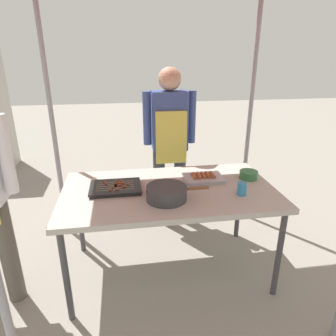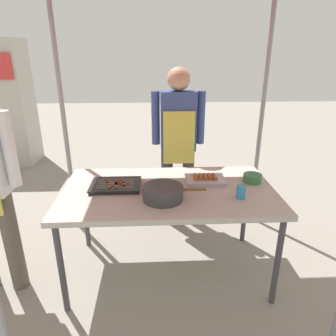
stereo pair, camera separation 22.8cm
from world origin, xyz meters
name	(u,v)px [view 1 (the left image)]	position (x,y,z in m)	size (l,w,h in m)	color
ground_plane	(169,269)	(0.00, 0.00, 0.00)	(18.00, 18.00, 0.00)	gray
stall_table	(169,195)	(0.00, 0.00, 0.70)	(1.60, 0.90, 0.75)	#B7B2A8
tray_grilled_sausages	(203,178)	(0.30, 0.12, 0.77)	(0.31, 0.23, 0.05)	#ADADB2
tray_meat_skewers	(116,188)	(-0.40, 0.05, 0.77)	(0.38, 0.28, 0.04)	black
cooking_wok	(167,192)	(-0.04, -0.17, 0.80)	(0.44, 0.28, 0.10)	#38383A
condiment_bowl	(249,175)	(0.67, 0.10, 0.78)	(0.15, 0.15, 0.06)	#33723F
drink_cup_near_edge	(242,189)	(0.50, -0.18, 0.80)	(0.07, 0.07, 0.10)	#338CBF
vendor_woman	(170,136)	(0.14, 0.83, 0.94)	(0.52, 0.23, 1.59)	#333842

